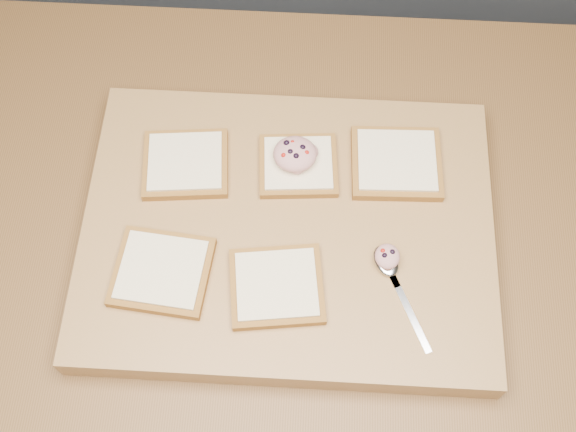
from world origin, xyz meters
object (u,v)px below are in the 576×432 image
at_px(spoon, 389,268).
at_px(bread_far_center, 298,165).
at_px(tuna_salad_dollop, 295,154).
at_px(cutting_board, 288,231).

bearing_deg(spoon, bread_far_center, 130.49).
distance_m(bread_far_center, tuna_salad_dollop, 0.02).
distance_m(cutting_board, spoon, 0.15).
xyz_separation_m(cutting_board, bread_far_center, (0.01, 0.09, 0.03)).
relative_size(bread_far_center, spoon, 0.77).
distance_m(tuna_salad_dollop, spoon, 0.20).
bearing_deg(bread_far_center, spoon, -49.51).
distance_m(cutting_board, bread_far_center, 0.09).
height_order(bread_far_center, spoon, bread_far_center).
height_order(cutting_board, spoon, spoon).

